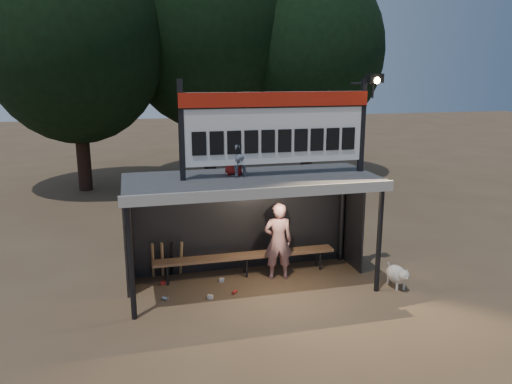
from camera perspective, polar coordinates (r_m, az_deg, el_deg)
ground at (r=10.62m, az=-0.52°, el=-10.58°), size 80.00×80.00×0.00m
player at (r=10.67m, az=2.54°, el=-5.62°), size 0.66×0.48×1.68m
child_a at (r=9.83m, az=-2.24°, el=4.37°), size 0.49×0.41×0.91m
child_b at (r=9.97m, az=-2.52°, el=4.76°), size 0.58×0.56×1.00m
dugout_shelter at (r=10.24m, az=-0.87°, el=-0.56°), size 5.10×2.08×2.32m
scoreboard_assembly at (r=9.88m, az=2.62°, el=7.63°), size 4.10×0.27×1.99m
bench at (r=10.95m, az=-1.22°, el=-7.37°), size 4.00×0.35×0.48m
tree_left at (r=19.53m, az=-20.09°, el=16.19°), size 6.46×6.46×9.27m
tree_mid at (r=21.25m, az=-5.60°, el=18.39°), size 7.22×7.22×10.36m
tree_right at (r=21.23m, az=6.06°, el=15.74°), size 6.08×6.08×8.72m
dog at (r=10.81m, az=15.87°, el=-9.07°), size 0.36×0.81×0.49m
bats at (r=10.97m, az=-10.14°, el=-7.55°), size 0.68×0.35×0.84m
litter at (r=10.38m, az=-6.52°, el=-11.02°), size 1.51×1.00×0.08m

